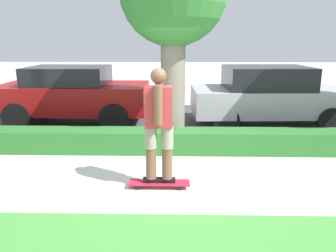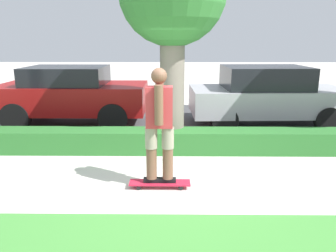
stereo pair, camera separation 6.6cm
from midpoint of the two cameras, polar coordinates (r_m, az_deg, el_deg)
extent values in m
plane|color=beige|center=(5.47, 0.45, -9.99)|extent=(60.00, 60.00, 0.00)
cube|color=#474749|center=(9.44, 0.54, 0.78)|extent=(16.56, 5.00, 0.01)
cube|color=#2D702D|center=(6.88, 0.50, -2.60)|extent=(16.56, 0.60, 0.47)
cube|color=red|center=(5.30, -1.80, -9.83)|extent=(0.97, 0.24, 0.02)
cylinder|color=black|center=(5.24, 1.84, -10.71)|extent=(0.07, 0.04, 0.07)
cylinder|color=black|center=(5.40, 1.80, -9.89)|extent=(0.07, 0.04, 0.07)
cylinder|color=black|center=(5.27, -5.49, -10.63)|extent=(0.07, 0.04, 0.07)
cylinder|color=black|center=(5.43, -5.29, -9.82)|extent=(0.07, 0.04, 0.07)
cube|color=black|center=(5.29, -3.20, -9.37)|extent=(0.26, 0.09, 0.07)
cylinder|color=brown|center=(5.12, -3.28, -4.72)|extent=(0.16, 0.16, 0.84)
cylinder|color=gray|center=(5.04, -3.32, -2.02)|extent=(0.19, 0.19, 0.34)
cube|color=black|center=(5.28, -0.40, -9.39)|extent=(0.26, 0.09, 0.07)
cylinder|color=brown|center=(5.11, -0.41, -4.74)|extent=(0.16, 0.16, 0.84)
cylinder|color=gray|center=(5.03, -0.41, -2.03)|extent=(0.19, 0.19, 0.34)
cube|color=#C6383D|center=(4.92, -1.91, 3.31)|extent=(0.40, 0.22, 0.62)
cylinder|color=brown|center=(4.74, -2.01, 3.65)|extent=(0.13, 0.13, 0.58)
cylinder|color=brown|center=(5.07, -1.84, 4.38)|extent=(0.13, 0.13, 0.58)
sphere|color=brown|center=(4.85, -1.96, 8.71)|extent=(0.24, 0.24, 0.24)
cylinder|color=#70665B|center=(6.92, 0.46, 6.69)|extent=(0.51, 0.51, 2.63)
cube|color=maroon|center=(9.43, -16.44, 4.76)|extent=(4.02, 1.86, 0.74)
cube|color=black|center=(9.39, -17.42, 8.39)|extent=(2.09, 1.63, 0.48)
cylinder|color=black|center=(8.40, -9.78, 1.40)|extent=(0.75, 0.22, 0.75)
cylinder|color=black|center=(10.04, -8.08, 3.65)|extent=(0.75, 0.22, 0.75)
cylinder|color=black|center=(9.18, -25.23, 1.33)|extent=(0.75, 0.22, 0.75)
cylinder|color=black|center=(10.70, -21.38, 3.46)|extent=(0.75, 0.22, 0.75)
cube|color=#B7B7BC|center=(9.40, 16.79, 4.26)|extent=(4.25, 2.01, 0.69)
cube|color=black|center=(9.28, 16.33, 8.14)|extent=(2.23, 1.72, 0.59)
cylinder|color=black|center=(9.14, 25.93, 0.91)|extent=(0.66, 0.22, 0.66)
cylinder|color=black|center=(10.68, 22.12, 3.13)|extent=(0.66, 0.22, 0.66)
cylinder|color=black|center=(8.36, 9.64, 1.04)|extent=(0.66, 0.22, 0.66)
cylinder|color=black|center=(10.02, 8.16, 3.38)|extent=(0.66, 0.22, 0.66)
camera|label=1|loc=(0.03, 89.67, 0.09)|focal=35.00mm
camera|label=2|loc=(0.03, -90.33, -0.09)|focal=35.00mm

